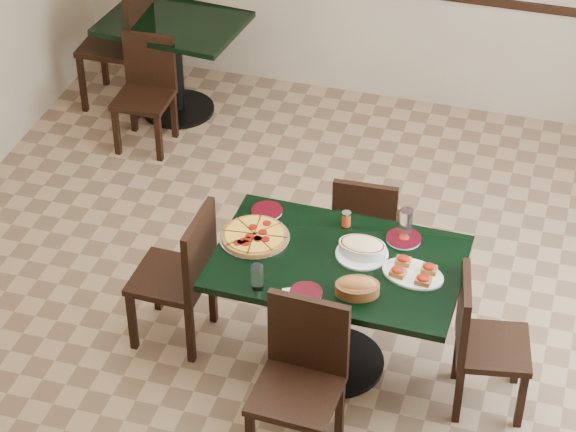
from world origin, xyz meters
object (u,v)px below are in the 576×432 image
(bread_basket, at_px, (357,287))
(lasagna_casserole, at_px, (362,248))
(chair_right, at_px, (480,337))
(pepperoni_pizza, at_px, (254,236))
(chair_near, at_px, (301,372))
(bruschetta_platter, at_px, (413,272))
(back_chair_near, at_px, (147,86))
(back_chair_left, at_px, (126,36))
(chair_far, at_px, (366,225))
(back_table, at_px, (175,49))
(chair_left, at_px, (183,271))
(main_table, at_px, (337,287))

(bread_basket, bearing_deg, lasagna_casserole, 83.28)
(chair_right, distance_m, pepperoni_pizza, 1.29)
(pepperoni_pizza, bearing_deg, bread_basket, -23.59)
(chair_near, distance_m, pepperoni_pizza, 0.83)
(pepperoni_pizza, distance_m, bruschetta_platter, 0.87)
(pepperoni_pizza, bearing_deg, bruschetta_platter, -3.70)
(back_chair_near, relative_size, back_chair_left, 0.81)
(chair_far, xyz_separation_m, back_chair_left, (-2.18, 1.56, 0.12))
(chair_far, distance_m, bread_basket, 1.03)
(chair_far, xyz_separation_m, bread_basket, (0.17, -0.95, 0.35))
(back_table, bearing_deg, pepperoni_pizza, -53.51)
(chair_right, xyz_separation_m, chair_left, (-1.65, 0.03, 0.03))
(back_table, bearing_deg, back_chair_left, -176.32)
(chair_near, bearing_deg, back_table, 124.38)
(main_table, relative_size, pepperoni_pizza, 3.42)
(chair_far, distance_m, bruschetta_platter, 0.90)
(back_table, bearing_deg, chair_left, -62.16)
(back_table, bearing_deg, bread_basket, -46.30)
(back_table, relative_size, back_chair_left, 1.05)
(chair_far, xyz_separation_m, bruschetta_platter, (0.41, -0.73, 0.33))
(main_table, bearing_deg, back_table, 129.22)
(chair_right, relative_size, back_chair_near, 1.02)
(chair_far, bearing_deg, back_table, -43.48)
(main_table, distance_m, chair_right, 0.79)
(lasagna_casserole, height_order, bread_basket, bread_basket)
(chair_near, xyz_separation_m, lasagna_casserole, (0.13, 0.68, 0.30))
(chair_left, xyz_separation_m, back_chair_left, (-1.33, 2.31, 0.08))
(pepperoni_pizza, height_order, bruschetta_platter, bruschetta_platter)
(bread_basket, xyz_separation_m, bruschetta_platter, (0.24, 0.22, -0.02))
(back_table, xyz_separation_m, chair_right, (2.59, -2.33, -0.07))
(bread_basket, bearing_deg, chair_far, 84.01)
(main_table, xyz_separation_m, chair_right, (0.78, -0.05, -0.11))
(bruschetta_platter, bearing_deg, back_chair_left, 151.40)
(chair_left, relative_size, pepperoni_pizza, 2.31)
(chair_far, relative_size, chair_left, 0.91)
(back_table, bearing_deg, chair_right, -36.43)
(lasagna_casserole, xyz_separation_m, bruschetta_platter, (0.29, -0.09, -0.02))
(chair_far, distance_m, back_chair_near, 2.17)
(chair_right, xyz_separation_m, bruschetta_platter, (-0.38, 0.04, 0.32))
(main_table, distance_m, lasagna_casserole, 0.26)
(main_table, bearing_deg, chair_far, 91.39)
(chair_far, distance_m, chair_right, 1.11)
(main_table, height_order, chair_left, chair_left)
(main_table, height_order, bread_basket, bread_basket)
(chair_right, bearing_deg, back_chair_near, 43.80)
(chair_near, relative_size, bread_basket, 3.43)
(bruschetta_platter, bearing_deg, back_chair_near, 153.56)
(back_table, relative_size, chair_left, 1.19)
(back_chair_left, bearing_deg, back_chair_near, 35.38)
(bread_basket, bearing_deg, chair_left, 152.90)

